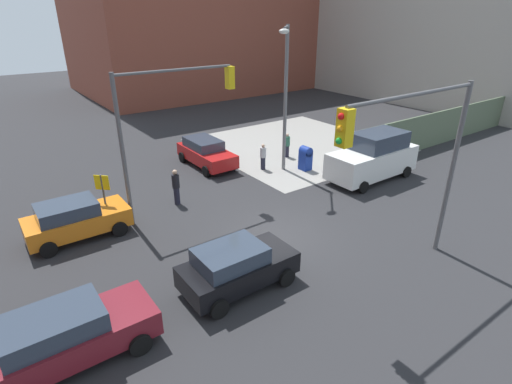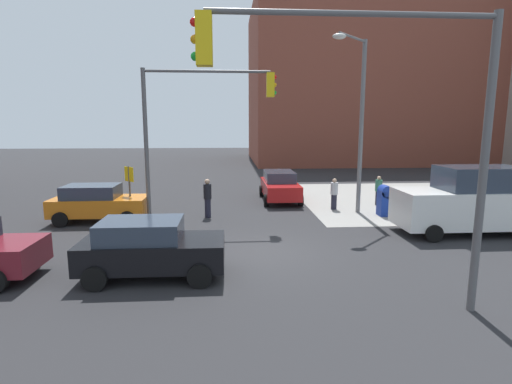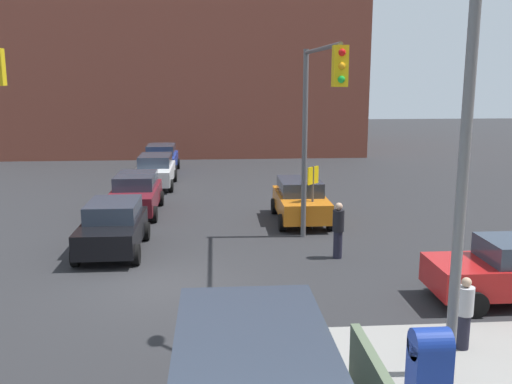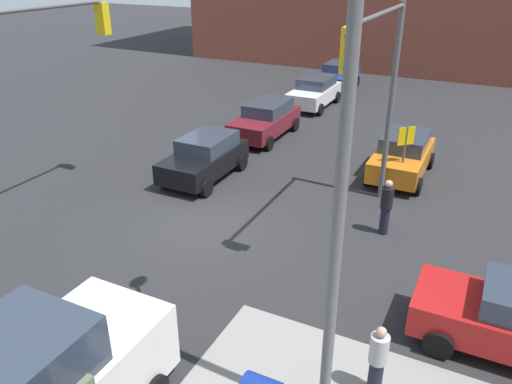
{
  "view_description": "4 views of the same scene",
  "coord_description": "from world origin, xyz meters",
  "px_view_note": "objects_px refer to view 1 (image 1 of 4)",
  "views": [
    {
      "loc": [
        -9.19,
        -11.26,
        8.56
      ],
      "look_at": [
        0.5,
        2.1,
        1.1
      ],
      "focal_mm": 28.0,
      "sensor_mm": 36.0,
      "label": 1
    },
    {
      "loc": [
        -1.0,
        -12.74,
        4.21
      ],
      "look_at": [
        0.07,
        3.19,
        1.5
      ],
      "focal_mm": 28.0,
      "sensor_mm": 36.0,
      "label": 2
    },
    {
      "loc": [
        14.91,
        1.37,
        5.61
      ],
      "look_at": [
        -2.27,
        2.65,
        2.1
      ],
      "focal_mm": 40.0,
      "sensor_mm": 36.0,
      "label": 3
    },
    {
      "loc": [
        11.65,
        7.62,
        7.76
      ],
      "look_at": [
        -0.15,
        1.76,
        1.46
      ],
      "focal_mm": 35.0,
      "sensor_mm": 36.0,
      "label": 4
    }
  ],
  "objects_px": {
    "pedestrian_walking_north": "(176,186)",
    "smokestack": "(316,19)",
    "van_white_delivery": "(373,157)",
    "pedestrian_crossing": "(287,145)",
    "traffic_signal_se_corner": "(418,147)",
    "coupe_black": "(237,266)",
    "traffic_signal_nw_corner": "(169,113)",
    "hatchback_orange": "(75,219)",
    "pedestrian_waiting": "(263,156)",
    "hatchback_red": "(206,152)",
    "street_lamp_corner": "(285,90)",
    "mailbox_blue": "(306,157)",
    "sedan_maroon": "(67,335)"
  },
  "relations": [
    {
      "from": "smokestack",
      "to": "hatchback_red",
      "type": "height_order",
      "value": "smokestack"
    },
    {
      "from": "traffic_signal_se_corner",
      "to": "van_white_delivery",
      "type": "bearing_deg",
      "value": 45.27
    },
    {
      "from": "hatchback_orange",
      "to": "sedan_maroon",
      "type": "relative_size",
      "value": 0.92
    },
    {
      "from": "sedan_maroon",
      "to": "pedestrian_waiting",
      "type": "height_order",
      "value": "sedan_maroon"
    },
    {
      "from": "mailbox_blue",
      "to": "pedestrian_walking_north",
      "type": "bearing_deg",
      "value": 178.6
    },
    {
      "from": "hatchback_red",
      "to": "van_white_delivery",
      "type": "height_order",
      "value": "van_white_delivery"
    },
    {
      "from": "coupe_black",
      "to": "pedestrian_crossing",
      "type": "relative_size",
      "value": 2.53
    },
    {
      "from": "street_lamp_corner",
      "to": "pedestrian_crossing",
      "type": "relative_size",
      "value": 5.16
    },
    {
      "from": "smokestack",
      "to": "mailbox_blue",
      "type": "bearing_deg",
      "value": -134.14
    },
    {
      "from": "traffic_signal_se_corner",
      "to": "pedestrian_walking_north",
      "type": "height_order",
      "value": "traffic_signal_se_corner"
    },
    {
      "from": "traffic_signal_nw_corner",
      "to": "pedestrian_walking_north",
      "type": "height_order",
      "value": "traffic_signal_nw_corner"
    },
    {
      "from": "traffic_signal_se_corner",
      "to": "pedestrian_waiting",
      "type": "distance_m",
      "value": 11.86
    },
    {
      "from": "traffic_signal_nw_corner",
      "to": "traffic_signal_se_corner",
      "type": "height_order",
      "value": "same"
    },
    {
      "from": "sedan_maroon",
      "to": "pedestrian_crossing",
      "type": "distance_m",
      "value": 17.92
    },
    {
      "from": "sedan_maroon",
      "to": "traffic_signal_nw_corner",
      "type": "bearing_deg",
      "value": 46.01
    },
    {
      "from": "mailbox_blue",
      "to": "van_white_delivery",
      "type": "distance_m",
      "value": 3.86
    },
    {
      "from": "smokestack",
      "to": "van_white_delivery",
      "type": "relative_size",
      "value": 2.85
    },
    {
      "from": "mailbox_blue",
      "to": "pedestrian_crossing",
      "type": "distance_m",
      "value": 2.47
    },
    {
      "from": "hatchback_orange",
      "to": "traffic_signal_nw_corner",
      "type": "bearing_deg",
      "value": -3.01
    },
    {
      "from": "smokestack",
      "to": "pedestrian_crossing",
      "type": "bearing_deg",
      "value": -136.32
    },
    {
      "from": "hatchback_red",
      "to": "pedestrian_walking_north",
      "type": "xyz_separation_m",
      "value": [
        -3.79,
        -3.85,
        0.08
      ]
    },
    {
      "from": "traffic_signal_nw_corner",
      "to": "coupe_black",
      "type": "distance_m",
      "value": 7.51
    },
    {
      "from": "pedestrian_crossing",
      "to": "smokestack",
      "type": "bearing_deg",
      "value": -5.27
    },
    {
      "from": "traffic_signal_nw_corner",
      "to": "street_lamp_corner",
      "type": "height_order",
      "value": "street_lamp_corner"
    },
    {
      "from": "mailbox_blue",
      "to": "pedestrian_crossing",
      "type": "xyz_separation_m",
      "value": [
        0.6,
        2.4,
        0.03
      ]
    },
    {
      "from": "pedestrian_waiting",
      "to": "smokestack",
      "type": "bearing_deg",
      "value": 22.7
    },
    {
      "from": "mailbox_blue",
      "to": "pedestrian_waiting",
      "type": "xyz_separation_m",
      "value": [
        -2.0,
        1.5,
        0.04
      ]
    },
    {
      "from": "pedestrian_walking_north",
      "to": "coupe_black",
      "type": "bearing_deg",
      "value": -171.35
    },
    {
      "from": "traffic_signal_nw_corner",
      "to": "pedestrian_waiting",
      "type": "xyz_separation_m",
      "value": [
        6.55,
        2.0,
        -3.83
      ]
    },
    {
      "from": "traffic_signal_se_corner",
      "to": "pedestrian_waiting",
      "type": "bearing_deg",
      "value": 78.95
    },
    {
      "from": "street_lamp_corner",
      "to": "hatchback_red",
      "type": "xyz_separation_m",
      "value": [
        -3.15,
        3.51,
        -3.86
      ]
    },
    {
      "from": "sedan_maroon",
      "to": "pedestrian_walking_north",
      "type": "distance_m",
      "value": 9.64
    },
    {
      "from": "smokestack",
      "to": "coupe_black",
      "type": "relative_size",
      "value": 3.92
    },
    {
      "from": "traffic_signal_nw_corner",
      "to": "mailbox_blue",
      "type": "xyz_separation_m",
      "value": [
        8.55,
        0.5,
        -3.88
      ]
    },
    {
      "from": "pedestrian_crossing",
      "to": "pedestrian_waiting",
      "type": "height_order",
      "value": "pedestrian_waiting"
    },
    {
      "from": "street_lamp_corner",
      "to": "hatchback_orange",
      "type": "relative_size",
      "value": 2.0
    },
    {
      "from": "pedestrian_waiting",
      "to": "pedestrian_walking_north",
      "type": "height_order",
      "value": "pedestrian_walking_north"
    },
    {
      "from": "street_lamp_corner",
      "to": "pedestrian_walking_north",
      "type": "distance_m",
      "value": 7.91
    },
    {
      "from": "pedestrian_walking_north",
      "to": "mailbox_blue",
      "type": "bearing_deg",
      "value": -73.08
    },
    {
      "from": "street_lamp_corner",
      "to": "pedestrian_waiting",
      "type": "height_order",
      "value": "street_lamp_corner"
    },
    {
      "from": "traffic_signal_se_corner",
      "to": "coupe_black",
      "type": "bearing_deg",
      "value": 153.92
    },
    {
      "from": "traffic_signal_se_corner",
      "to": "van_white_delivery",
      "type": "xyz_separation_m",
      "value": [
        6.24,
        6.3,
        -3.4
      ]
    },
    {
      "from": "pedestrian_walking_north",
      "to": "smokestack",
      "type": "bearing_deg",
      "value": -34.31
    },
    {
      "from": "pedestrian_crossing",
      "to": "coupe_black",
      "type": "bearing_deg",
      "value": 174.0
    },
    {
      "from": "pedestrian_walking_north",
      "to": "hatchback_red",
      "type": "bearing_deg",
      "value": -26.28
    },
    {
      "from": "pedestrian_waiting",
      "to": "pedestrian_walking_north",
      "type": "bearing_deg",
      "value": 172.72
    },
    {
      "from": "traffic_signal_se_corner",
      "to": "smokestack",
      "type": "bearing_deg",
      "value": 50.53
    },
    {
      "from": "van_white_delivery",
      "to": "pedestrian_waiting",
      "type": "xyz_separation_m",
      "value": [
        -4.09,
        4.7,
        -0.47
      ]
    },
    {
      "from": "hatchback_orange",
      "to": "pedestrian_waiting",
      "type": "height_order",
      "value": "hatchback_orange"
    },
    {
      "from": "pedestrian_crossing",
      "to": "pedestrian_waiting",
      "type": "xyz_separation_m",
      "value": [
        -2.6,
        -0.9,
        0.01
      ]
    }
  ]
}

